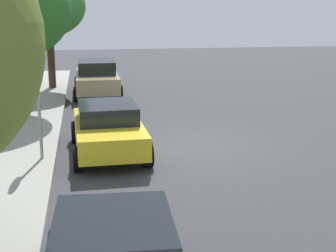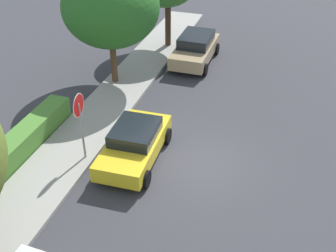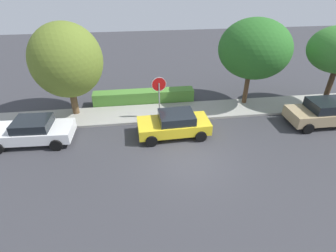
% 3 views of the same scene
% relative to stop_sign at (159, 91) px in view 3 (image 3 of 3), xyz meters
% --- Properties ---
extents(ground_plane, '(60.00, 60.00, 0.00)m').
position_rel_stop_sign_xyz_m(ground_plane, '(1.10, -4.11, -1.97)').
color(ground_plane, '#38383D').
extents(sidewalk_curb, '(32.00, 2.32, 0.14)m').
position_rel_stop_sign_xyz_m(sidewalk_curb, '(1.10, 0.82, -1.90)').
color(sidewalk_curb, '#9E9B93').
rests_on(sidewalk_curb, ground_plane).
extents(stop_sign, '(0.87, 0.09, 2.83)m').
position_rel_stop_sign_xyz_m(stop_sign, '(0.00, 0.00, 0.00)').
color(stop_sign, gray).
rests_on(stop_sign, ground_plane).
extents(parked_car_yellow, '(4.03, 2.11, 1.38)m').
position_rel_stop_sign_xyz_m(parked_car_yellow, '(0.65, -1.76, -1.26)').
color(parked_car_yellow, yellow).
rests_on(parked_car_yellow, ground_plane).
extents(parked_car_white, '(4.40, 2.14, 1.38)m').
position_rel_stop_sign_xyz_m(parked_car_white, '(-7.03, -1.46, -1.27)').
color(parked_car_white, white).
rests_on(parked_car_white, ground_plane).
extents(parked_car_tan, '(4.14, 2.03, 1.53)m').
position_rel_stop_sign_xyz_m(parked_car_tan, '(9.72, -1.71, -1.18)').
color(parked_car_tan, tan).
rests_on(parked_car_tan, ground_plane).
extents(street_tree_near_corner, '(4.16, 4.16, 5.72)m').
position_rel_stop_sign_xyz_m(street_tree_near_corner, '(-5.23, 1.46, 1.57)').
color(street_tree_near_corner, brown).
rests_on(street_tree_near_corner, ground_plane).
extents(street_tree_mid_block, '(4.48, 4.48, 5.67)m').
position_rel_stop_sign_xyz_m(street_tree_mid_block, '(6.14, 1.43, 1.85)').
color(street_tree_mid_block, '#513823').
rests_on(street_tree_mid_block, ground_plane).
extents(fire_hydrant, '(0.30, 0.22, 0.72)m').
position_rel_stop_sign_xyz_m(fire_hydrant, '(-8.14, 0.13, -1.61)').
color(fire_hydrant, '#A5A5A8').
rests_on(fire_hydrant, ground_plane).
extents(front_yard_hedge, '(6.88, 0.88, 0.94)m').
position_rel_stop_sign_xyz_m(front_yard_hedge, '(-0.83, 2.47, -1.50)').
color(front_yard_hedge, '#4C8433').
rests_on(front_yard_hedge, ground_plane).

